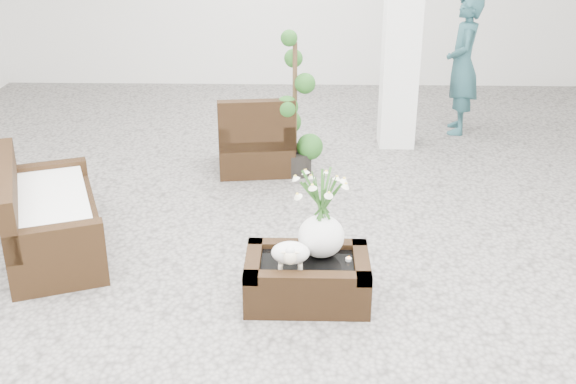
{
  "coord_description": "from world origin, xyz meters",
  "views": [
    {
      "loc": [
        0.13,
        -5.15,
        2.82
      ],
      "look_at": [
        0.0,
        -0.1,
        0.62
      ],
      "focal_mm": 43.99,
      "sensor_mm": 36.0,
      "label": 1
    }
  ],
  "objects_px": {
    "topiary": "(295,105)",
    "loveseat": "(51,208)",
    "coffee_table": "(307,280)",
    "armchair": "(255,131)"
  },
  "relations": [
    {
      "from": "coffee_table",
      "to": "topiary",
      "type": "height_order",
      "value": "topiary"
    },
    {
      "from": "topiary",
      "to": "loveseat",
      "type": "bearing_deg",
      "value": -137.8
    },
    {
      "from": "coffee_table",
      "to": "topiary",
      "type": "relative_size",
      "value": 0.6
    },
    {
      "from": "loveseat",
      "to": "topiary",
      "type": "height_order",
      "value": "topiary"
    },
    {
      "from": "armchair",
      "to": "loveseat",
      "type": "relative_size",
      "value": 0.57
    },
    {
      "from": "coffee_table",
      "to": "loveseat",
      "type": "bearing_deg",
      "value": 161.54
    },
    {
      "from": "armchair",
      "to": "coffee_table",
      "type": "bearing_deg",
      "value": 94.64
    },
    {
      "from": "armchair",
      "to": "loveseat",
      "type": "height_order",
      "value": "armchair"
    },
    {
      "from": "coffee_table",
      "to": "armchair",
      "type": "bearing_deg",
      "value": 101.88
    },
    {
      "from": "armchair",
      "to": "loveseat",
      "type": "distance_m",
      "value": 2.49
    }
  ]
}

